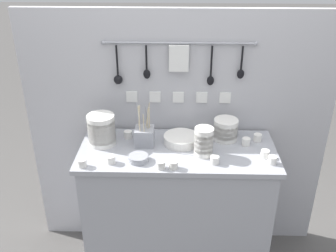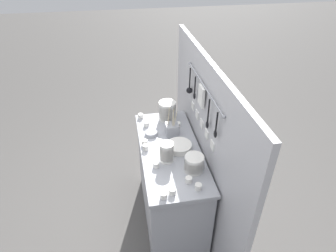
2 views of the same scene
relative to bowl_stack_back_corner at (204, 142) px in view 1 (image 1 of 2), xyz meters
name	(u,v)px [view 1 (image 1 of 2)]	position (x,y,z in m)	size (l,w,h in m)	color
counter	(177,209)	(-0.15, 0.06, -0.54)	(1.18, 0.51, 0.91)	#9EA0A8
back_wall	(178,136)	(-0.15, 0.35, -0.15)	(1.98, 0.09, 1.69)	#B2B2B7
bowl_stack_back_corner	(204,142)	(0.00, 0.00, 0.00)	(0.11, 0.11, 0.17)	silver
bowl_stack_tall_left	(226,129)	(0.15, 0.19, -0.02)	(0.15, 0.15, 0.14)	silver
bowl_stack_short_front	(101,130)	(-0.61, 0.11, 0.01)	(0.17, 0.17, 0.19)	silver
plate_stack	(181,139)	(-0.13, 0.13, -0.06)	(0.21, 0.21, 0.05)	silver
steel_mixing_bowl	(138,158)	(-0.37, -0.08, -0.07)	(0.11, 0.11, 0.04)	#93969E
cutlery_caddy	(144,136)	(-0.35, 0.11, -0.03)	(0.11, 0.11, 0.27)	#93969E
cup_edge_near	(128,134)	(-0.46, 0.19, -0.06)	(0.05, 0.05, 0.05)	silver
cup_centre	(258,138)	(0.35, 0.17, -0.06)	(0.05, 0.05, 0.05)	silver
cup_back_right	(82,163)	(-0.68, -0.15, -0.06)	(0.05, 0.05, 0.05)	silver
cup_edge_far	(265,154)	(0.35, -0.02, -0.06)	(0.05, 0.05, 0.05)	silver
cup_mid_row	(173,165)	(-0.17, -0.15, -0.06)	(0.05, 0.05, 0.05)	silver
cup_front_left	(161,165)	(-0.24, -0.15, -0.06)	(0.05, 0.05, 0.05)	silver
cup_beside_plates	(246,142)	(0.27, 0.12, -0.06)	(0.05, 0.05, 0.05)	silver
cup_back_left	(215,160)	(0.06, -0.09, -0.06)	(0.05, 0.05, 0.05)	silver
cup_by_caddy	(272,160)	(0.38, -0.09, -0.06)	(0.05, 0.05, 0.05)	silver
cup_front_right	(111,160)	(-0.52, -0.11, -0.06)	(0.05, 0.05, 0.05)	silver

